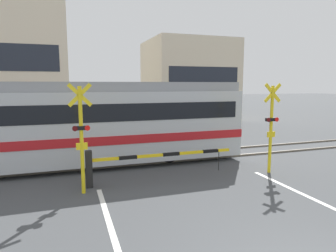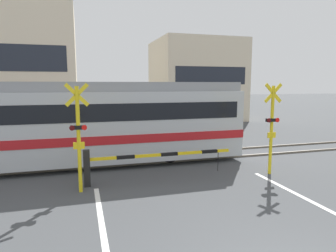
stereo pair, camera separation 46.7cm
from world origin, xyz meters
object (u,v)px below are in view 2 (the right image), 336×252
crossing_signal_left (78,133)px  crossing_signal_right (272,125)px  commuter_train (43,122)px  pedestrian (117,121)px  crossing_barrier_near (132,160)px  crossing_barrier_far (174,130)px

crossing_signal_left → crossing_signal_right: 6.48m
commuter_train → pedestrian: commuter_train is taller
commuter_train → crossing_signal_right: commuter_train is taller
pedestrian → crossing_signal_left: bearing=-102.8°
crossing_signal_right → pedestrian: size_ratio=2.03×
crossing_barrier_near → crossing_signal_left: crossing_signal_left is taller
commuter_train → crossing_signal_right: size_ratio=4.85×
crossing_barrier_near → crossing_signal_left: 1.96m
crossing_barrier_far → pedestrian: size_ratio=3.13×
pedestrian → crossing_signal_right: bearing=-66.1°
commuter_train → crossing_barrier_near: (2.92, -2.76, -1.01)m
crossing_barrier_far → pedestrian: 4.27m
crossing_barrier_far → crossing_signal_right: 6.62m
commuter_train → crossing_barrier_near: bearing=-43.4°
commuter_train → crossing_barrier_far: commuter_train is taller
crossing_signal_right → pedestrian: crossing_signal_right is taller
crossing_signal_right → crossing_signal_left: bearing=180.0°
crossing_signal_right → crossing_barrier_far: bearing=104.2°
commuter_train → crossing_barrier_far: 7.01m
crossing_signal_right → crossing_barrier_near: bearing=174.9°
crossing_barrier_near → crossing_barrier_far: size_ratio=1.00×
commuter_train → crossing_signal_left: (1.31, -3.20, 0.03)m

